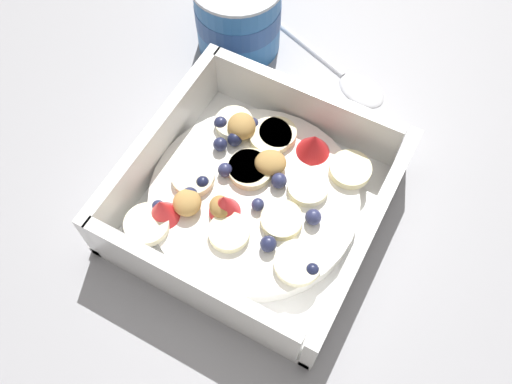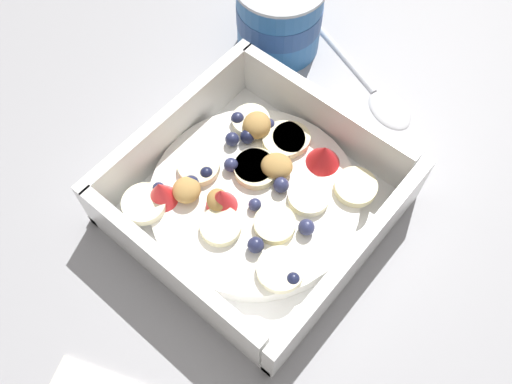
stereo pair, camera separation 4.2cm
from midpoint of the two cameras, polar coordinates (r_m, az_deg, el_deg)
ground_plane at (r=0.46m, az=-1.83°, el=-0.32°), size 2.40×2.40×0.00m
fruit_bowl at (r=0.43m, az=-2.90°, el=-0.76°), size 0.19×0.19×0.06m
spoon at (r=0.53m, az=6.64°, el=12.23°), size 0.08×0.17×0.01m
yogurt_cup at (r=0.53m, az=-4.28°, el=17.89°), size 0.08×0.08×0.07m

